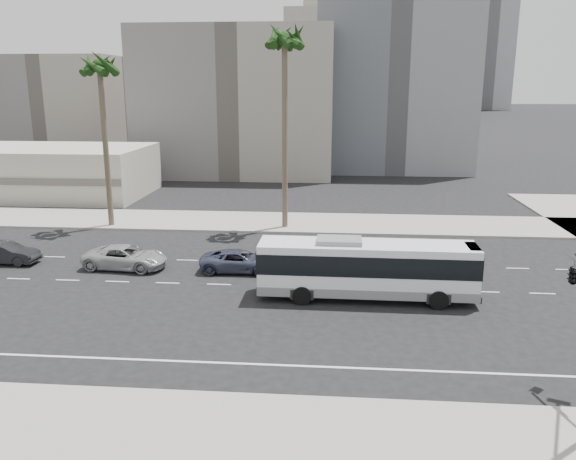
# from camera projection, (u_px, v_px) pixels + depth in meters

# --- Properties ---
(ground) EXTENTS (700.00, 700.00, 0.00)m
(ground) POSITION_uv_depth(u_px,v_px,m) (324.00, 288.00, 32.51)
(ground) COLOR black
(ground) RESTS_ON ground
(sidewalk_north) EXTENTS (120.00, 7.00, 0.15)m
(sidewalk_north) POSITION_uv_depth(u_px,v_px,m) (328.00, 223.00, 47.48)
(sidewalk_north) COLOR gray
(sidewalk_north) RESTS_ON ground
(sidewalk_south) EXTENTS (120.00, 7.00, 0.15)m
(sidewalk_south) POSITION_uv_depth(u_px,v_px,m) (312.00, 458.00, 17.51)
(sidewalk_south) COLOR gray
(sidewalk_south) RESTS_ON ground
(commercial_low) EXTENTS (22.00, 12.16, 5.00)m
(commercial_low) POSITION_uv_depth(u_px,v_px,m) (39.00, 171.00, 59.44)
(commercial_low) COLOR #ADA998
(commercial_low) RESTS_ON ground
(midrise_beige_west) EXTENTS (24.00, 18.00, 18.00)m
(midrise_beige_west) POSITION_uv_depth(u_px,v_px,m) (240.00, 102.00, 74.78)
(midrise_beige_west) COLOR slate
(midrise_beige_west) RESTS_ON ground
(midrise_gray_center) EXTENTS (20.00, 20.00, 26.00)m
(midrise_gray_center) POSITION_uv_depth(u_px,v_px,m) (392.00, 71.00, 78.97)
(midrise_gray_center) COLOR slate
(midrise_gray_center) RESTS_ON ground
(midrise_beige_far) EXTENTS (18.00, 16.00, 15.00)m
(midrise_beige_far) POSITION_uv_depth(u_px,v_px,m) (66.00, 112.00, 82.07)
(midrise_beige_far) COLOR slate
(midrise_beige_far) RESTS_ON ground
(civic_tower) EXTENTS (42.00, 42.00, 129.00)m
(civic_tower) POSITION_uv_depth(u_px,v_px,m) (333.00, 24.00, 264.86)
(civic_tower) COLOR #B8B3A2
(civic_tower) RESTS_ON ground
(highrise_right) EXTENTS (26.00, 26.00, 70.00)m
(highrise_right) POSITION_uv_depth(u_px,v_px,m) (444.00, 27.00, 242.69)
(highrise_right) COLOR slate
(highrise_right) RESTS_ON ground
(highrise_far) EXTENTS (22.00, 22.00, 60.00)m
(highrise_far) POSITION_uv_depth(u_px,v_px,m) (486.00, 44.00, 270.89)
(highrise_far) COLOR slate
(highrise_far) RESTS_ON ground
(city_bus) EXTENTS (11.49, 2.81, 3.29)m
(city_bus) POSITION_uv_depth(u_px,v_px,m) (367.00, 267.00, 30.47)
(city_bus) COLOR white
(city_bus) RESTS_ON ground
(car_a) EXTENTS (2.32, 4.82, 1.32)m
(car_a) POSITION_uv_depth(u_px,v_px,m) (239.00, 261.00, 35.21)
(car_a) COLOR #383C52
(car_a) RESTS_ON ground
(car_b) EXTENTS (2.82, 5.35, 1.43)m
(car_b) POSITION_uv_depth(u_px,v_px,m) (126.00, 257.00, 35.79)
(car_b) COLOR #9E9FA0
(car_b) RESTS_ON ground
(car_c) EXTENTS (1.55, 4.23, 1.38)m
(car_c) POSITION_uv_depth(u_px,v_px,m) (5.00, 253.00, 36.77)
(car_c) COLOR black
(car_c) RESTS_ON ground
(palm_near) EXTENTS (4.63, 4.63, 15.59)m
(palm_near) POSITION_uv_depth(u_px,v_px,m) (285.00, 43.00, 42.62)
(palm_near) COLOR brown
(palm_near) RESTS_ON ground
(palm_mid) EXTENTS (4.41, 4.41, 13.64)m
(palm_mid) POSITION_uv_depth(u_px,v_px,m) (100.00, 70.00, 43.63)
(palm_mid) COLOR brown
(palm_mid) RESTS_ON ground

